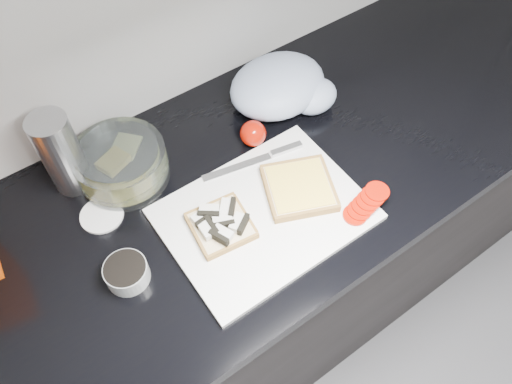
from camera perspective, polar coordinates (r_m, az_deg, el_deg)
base_cabinet at (r=1.46m, az=-5.40°, el=-11.84°), size 3.50×0.60×0.86m
countertop at (r=1.06m, az=-7.28°, el=-2.35°), size 3.50×0.64×0.04m
cutting_board at (r=1.02m, az=0.98°, el=-2.54°), size 0.40×0.30×0.01m
bread_left at (r=0.99m, az=-4.10°, el=-3.69°), size 0.13×0.13×0.04m
bread_right at (r=1.04m, az=4.94°, el=0.47°), size 0.19×0.19×0.02m
tomato_slices at (r=1.03m, az=12.48°, el=-1.26°), size 0.13×0.07×0.03m
knife at (r=1.09m, az=1.11°, el=4.06°), size 0.23×0.06×0.01m
seed_tub at (r=0.97m, az=-14.58°, el=-8.85°), size 0.08×0.08×0.04m
tub_lid at (r=1.07m, az=-17.21°, el=-2.54°), size 0.11×0.11×0.01m
glass_bowl at (r=1.09m, az=-15.12°, el=3.11°), size 0.19×0.19×0.08m
steel_canister at (r=1.07m, az=-21.34°, el=4.08°), size 0.08×0.08×0.19m
grocery_bag at (r=1.19m, az=3.07°, el=11.89°), size 0.24×0.21×0.10m
whole_tomatoes at (r=1.12m, az=-0.35°, el=6.70°), size 0.06×0.06×0.06m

